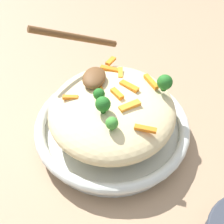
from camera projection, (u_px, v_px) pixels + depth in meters
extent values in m
plane|color=#9E7F60|center=(112.00, 134.00, 0.52)|extent=(2.40, 2.40, 0.00)
cylinder|color=silver|center=(112.00, 131.00, 0.51)|extent=(0.26, 0.26, 0.02)
torus|color=silver|center=(112.00, 123.00, 0.49)|extent=(0.28, 0.28, 0.02)
torus|color=black|center=(112.00, 122.00, 0.49)|extent=(0.27, 0.27, 0.00)
ellipsoid|color=beige|center=(112.00, 109.00, 0.47)|extent=(0.23, 0.22, 0.07)
cube|color=orange|center=(120.00, 73.00, 0.49)|extent=(0.03, 0.01, 0.01)
cube|color=orange|center=(130.00, 106.00, 0.42)|extent=(0.03, 0.03, 0.01)
cube|color=orange|center=(129.00, 86.00, 0.46)|extent=(0.03, 0.04, 0.01)
cube|color=orange|center=(145.00, 129.00, 0.40)|extent=(0.01, 0.03, 0.01)
cube|color=orange|center=(98.00, 85.00, 0.46)|extent=(0.03, 0.02, 0.01)
cube|color=orange|center=(110.00, 69.00, 0.50)|extent=(0.01, 0.04, 0.01)
cube|color=orange|center=(151.00, 82.00, 0.47)|extent=(0.04, 0.03, 0.01)
cube|color=orange|center=(111.00, 61.00, 0.52)|extent=(0.03, 0.02, 0.01)
cube|color=orange|center=(70.00, 97.00, 0.45)|extent=(0.01, 0.03, 0.01)
cube|color=orange|center=(117.00, 94.00, 0.44)|extent=(0.03, 0.02, 0.01)
cylinder|color=#205B1C|center=(103.00, 110.00, 0.42)|extent=(0.01, 0.01, 0.01)
sphere|color=#236B23|center=(103.00, 104.00, 0.41)|extent=(0.02, 0.02, 0.02)
cylinder|color=#377928|center=(112.00, 128.00, 0.40)|extent=(0.01, 0.01, 0.01)
sphere|color=#3D8E33|center=(112.00, 123.00, 0.39)|extent=(0.02, 0.02, 0.02)
cylinder|color=#205B1C|center=(164.00, 88.00, 0.46)|extent=(0.01, 0.01, 0.01)
sphere|color=#236B23|center=(165.00, 82.00, 0.45)|extent=(0.03, 0.03, 0.03)
cylinder|color=#205B1C|center=(99.00, 98.00, 0.44)|extent=(0.01, 0.01, 0.01)
sphere|color=#236B23|center=(99.00, 94.00, 0.43)|extent=(0.02, 0.02, 0.02)
ellipsoid|color=brown|center=(94.00, 77.00, 0.46)|extent=(0.06, 0.04, 0.02)
cylinder|color=brown|center=(76.00, 37.00, 0.49)|extent=(0.10, 0.14, 0.08)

